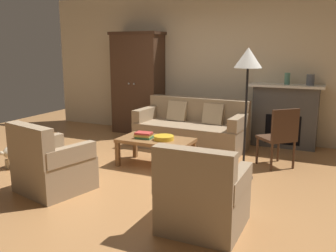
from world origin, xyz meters
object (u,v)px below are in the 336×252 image
at_px(mantel_vase_jade, 287,79).
at_px(dog, 17,151).
at_px(mantel_vase_slate, 310,80).
at_px(fruit_bowl, 164,138).
at_px(book_stack, 144,135).
at_px(fireplace, 285,115).
at_px(side_chair_wooden, 280,134).
at_px(armoire, 138,83).
at_px(coffee_table, 156,142).
at_px(armchair_near_right, 202,199).
at_px(couch, 191,130).
at_px(floor_lamp, 248,66).
at_px(armchair_near_left, 51,167).

xyz_separation_m(mantel_vase_jade, dog, (-3.44, -2.87, -0.98)).
height_order(mantel_vase_slate, dog, mantel_vase_slate).
distance_m(fruit_bowl, book_stack, 0.32).
relative_size(fireplace, side_chair_wooden, 1.40).
relative_size(armoire, book_stack, 7.73).
xyz_separation_m(fireplace, mantel_vase_slate, (0.38, -0.02, 0.64)).
height_order(coffee_table, book_stack, book_stack).
bearing_deg(armoire, armchair_near_right, -52.42).
height_order(fireplace, armoire, armoire).
bearing_deg(side_chair_wooden, fireplace, 94.85).
xyz_separation_m(armoire, side_chair_wooden, (3.06, -1.22, -0.52)).
xyz_separation_m(couch, floor_lamp, (1.22, -1.17, 1.20)).
height_order(couch, side_chair_wooden, side_chair_wooden).
xyz_separation_m(book_stack, mantel_vase_slate, (2.13, 2.01, 0.75)).
bearing_deg(dog, coffee_table, 25.91).
xyz_separation_m(book_stack, mantel_vase_jade, (1.75, 2.01, 0.75)).
bearing_deg(mantel_vase_jade, couch, -152.76).
distance_m(coffee_table, armchair_near_right, 2.05).
relative_size(book_stack, mantel_vase_slate, 1.42).
xyz_separation_m(fireplace, couch, (-1.48, -0.78, -0.25)).
bearing_deg(side_chair_wooden, mantel_vase_jade, 94.92).
bearing_deg(fireplace, side_chair_wooden, -85.15).
height_order(couch, mantel_vase_slate, mantel_vase_slate).
xyz_separation_m(armchair_near_left, side_chair_wooden, (2.41, 2.12, 0.20)).
xyz_separation_m(fireplace, side_chair_wooden, (0.11, -1.30, -0.06)).
bearing_deg(armoire, armchair_near_left, -78.98).
height_order(mantel_vase_jade, dog, mantel_vase_jade).
distance_m(couch, armchair_near_left, 2.76).
bearing_deg(armchair_near_left, couch, 72.74).
height_order(fireplace, book_stack, fireplace).
bearing_deg(dog, armchair_near_left, -25.07).
relative_size(coffee_table, side_chair_wooden, 1.22).
xyz_separation_m(coffee_table, side_chair_wooden, (1.69, 0.68, 0.15)).
distance_m(armoire, armchair_near_left, 3.48).
distance_m(couch, mantel_vase_jade, 1.89).
distance_m(armchair_near_right, dog, 3.24).
xyz_separation_m(fruit_bowl, mantel_vase_slate, (1.82, 1.97, 0.76)).
bearing_deg(fireplace, mantel_vase_slate, -2.70).
distance_m(book_stack, armchair_near_left, 1.50).
relative_size(armchair_near_left, armchair_near_right, 1.05).
relative_size(fireplace, mantel_vase_jade, 6.24).
bearing_deg(floor_lamp, side_chair_wooden, 60.69).
distance_m(fruit_bowl, armchair_near_right, 1.96).
relative_size(coffee_table, armchair_near_right, 1.25).
distance_m(couch, fruit_bowl, 1.22).
relative_size(mantel_vase_slate, armchair_near_right, 0.21).
bearing_deg(floor_lamp, mantel_vase_slate, 71.80).
bearing_deg(side_chair_wooden, book_stack, -158.55).
bearing_deg(book_stack, fireplace, 49.19).
bearing_deg(fruit_bowl, book_stack, -171.79).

